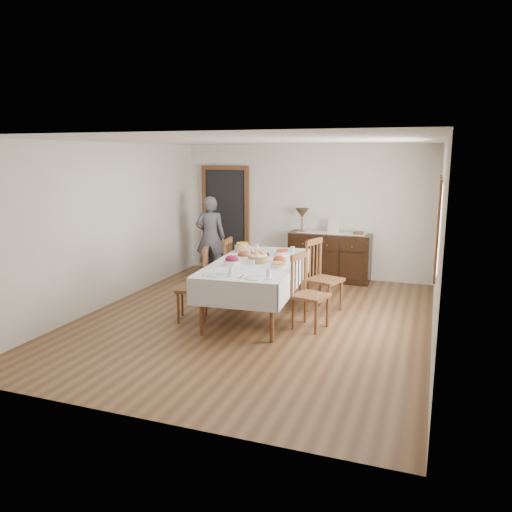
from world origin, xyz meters
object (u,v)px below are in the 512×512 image
(dining_table, at_px, (257,268))
(person, at_px, (210,234))
(chair_left_near, at_px, (196,284))
(chair_left_far, at_px, (220,270))
(chair_right_far, at_px, (322,275))
(table_lamp, at_px, (302,214))
(sideboard, at_px, (330,257))
(chair_right_near, at_px, (307,291))

(dining_table, xyz_separation_m, person, (-1.68, 1.98, 0.12))
(dining_table, height_order, chair_left_near, chair_left_near)
(chair_left_far, xyz_separation_m, chair_right_far, (1.70, 0.07, 0.03))
(chair_right_far, bearing_deg, table_lamp, 41.77)
(dining_table, relative_size, sideboard, 1.63)
(chair_right_far, xyz_separation_m, person, (-2.56, 1.43, 0.29))
(chair_right_far, relative_size, person, 0.66)
(chair_left_near, relative_size, chair_left_far, 1.01)
(chair_left_far, bearing_deg, sideboard, 138.64)
(dining_table, xyz_separation_m, chair_right_far, (0.88, 0.55, -0.17))
(chair_right_near, distance_m, chair_right_far, 0.83)
(sideboard, distance_m, person, 2.38)
(chair_left_near, height_order, chair_right_near, chair_left_near)
(chair_right_far, bearing_deg, sideboard, 26.27)
(chair_right_near, height_order, person, person)
(chair_left_far, distance_m, chair_right_near, 1.85)
(dining_table, relative_size, chair_right_far, 2.23)
(chair_left_far, bearing_deg, chair_right_near, 59.77)
(sideboard, relative_size, person, 0.90)
(chair_left_near, height_order, person, person)
(chair_right_near, xyz_separation_m, person, (-2.54, 2.26, 0.32))
(dining_table, height_order, person, person)
(chair_left_near, relative_size, sideboard, 0.70)
(dining_table, xyz_separation_m, table_lamp, (0.05, 2.45, 0.54))
(dining_table, distance_m, person, 2.60)
(person, bearing_deg, chair_right_far, 133.23)
(chair_left_far, distance_m, person, 1.75)
(sideboard, xyz_separation_m, table_lamp, (-0.55, -0.04, 0.82))
(chair_left_near, relative_size, person, 0.63)
(chair_right_near, distance_m, sideboard, 2.78)
(chair_left_far, distance_m, chair_right_far, 1.70)
(chair_left_near, height_order, chair_right_far, chair_right_far)
(chair_left_near, bearing_deg, person, -178.96)
(chair_left_far, xyz_separation_m, sideboard, (1.43, 2.00, -0.07))
(sideboard, height_order, person, person)
(table_lamp, bearing_deg, chair_left_near, -105.58)
(table_lamp, bearing_deg, chair_right_far, -66.62)
(dining_table, height_order, chair_right_near, chair_right_near)
(chair_left_near, height_order, sideboard, chair_left_near)
(dining_table, xyz_separation_m, chair_left_near, (-0.77, -0.51, -0.19))
(chair_left_far, bearing_deg, dining_table, 54.00)
(dining_table, relative_size, person, 1.46)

